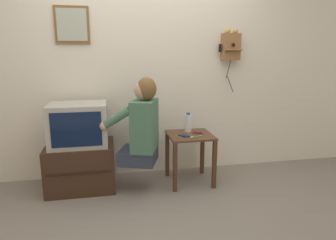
{
  "coord_description": "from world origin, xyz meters",
  "views": [
    {
      "loc": [
        -0.4,
        -2.26,
        1.41
      ],
      "look_at": [
        0.19,
        0.72,
        0.73
      ],
      "focal_mm": 32.0,
      "sensor_mm": 36.0,
      "label": 1
    }
  ],
  "objects_px": {
    "cell_phone_held": "(184,135)",
    "television": "(79,124)",
    "framed_picture": "(72,25)",
    "water_bottle": "(188,123)",
    "person": "(142,124)",
    "wall_phone_antique": "(231,46)",
    "toothbrush": "(196,137)",
    "cell_phone_spare": "(198,133)"
  },
  "relations": [
    {
      "from": "cell_phone_held",
      "to": "water_bottle",
      "type": "xyz_separation_m",
      "value": [
        0.09,
        0.16,
        0.09
      ]
    },
    {
      "from": "person",
      "to": "toothbrush",
      "type": "xyz_separation_m",
      "value": [
        0.56,
        -0.02,
        -0.15
      ]
    },
    {
      "from": "television",
      "to": "toothbrush",
      "type": "bearing_deg",
      "value": -9.92
    },
    {
      "from": "cell_phone_spare",
      "to": "framed_picture",
      "type": "bearing_deg",
      "value": 103.39
    },
    {
      "from": "toothbrush",
      "to": "television",
      "type": "bearing_deg",
      "value": 51.63
    },
    {
      "from": "framed_picture",
      "to": "water_bottle",
      "type": "bearing_deg",
      "value": -12.42
    },
    {
      "from": "water_bottle",
      "to": "toothbrush",
      "type": "bearing_deg",
      "value": -85.48
    },
    {
      "from": "framed_picture",
      "to": "cell_phone_held",
      "type": "height_order",
      "value": "framed_picture"
    },
    {
      "from": "toothbrush",
      "to": "water_bottle",
      "type": "bearing_deg",
      "value": -23.93
    },
    {
      "from": "toothbrush",
      "to": "cell_phone_held",
      "type": "bearing_deg",
      "value": 26.1
    },
    {
      "from": "television",
      "to": "water_bottle",
      "type": "relative_size",
      "value": 2.65
    },
    {
      "from": "person",
      "to": "wall_phone_antique",
      "type": "height_order",
      "value": "wall_phone_antique"
    },
    {
      "from": "person",
      "to": "water_bottle",
      "type": "distance_m",
      "value": 0.59
    },
    {
      "from": "framed_picture",
      "to": "cell_phone_spare",
      "type": "xyz_separation_m",
      "value": [
        1.29,
        -0.35,
        -1.14
      ]
    },
    {
      "from": "framed_picture",
      "to": "toothbrush",
      "type": "xyz_separation_m",
      "value": [
        1.22,
        -0.5,
        -1.14
      ]
    },
    {
      "from": "cell_phone_held",
      "to": "cell_phone_spare",
      "type": "distance_m",
      "value": 0.2
    },
    {
      "from": "person",
      "to": "cell_phone_held",
      "type": "bearing_deg",
      "value": -63.76
    },
    {
      "from": "cell_phone_spare",
      "to": "toothbrush",
      "type": "distance_m",
      "value": 0.17
    },
    {
      "from": "framed_picture",
      "to": "cell_phone_held",
      "type": "relative_size",
      "value": 2.77
    },
    {
      "from": "person",
      "to": "framed_picture",
      "type": "height_order",
      "value": "framed_picture"
    },
    {
      "from": "person",
      "to": "toothbrush",
      "type": "height_order",
      "value": "person"
    },
    {
      "from": "cell_phone_held",
      "to": "toothbrush",
      "type": "xyz_separation_m",
      "value": [
        0.11,
        -0.08,
        0.0
      ]
    },
    {
      "from": "television",
      "to": "wall_phone_antique",
      "type": "xyz_separation_m",
      "value": [
        1.72,
        0.25,
        0.79
      ]
    },
    {
      "from": "cell_phone_held",
      "to": "water_bottle",
      "type": "relative_size",
      "value": 0.63
    },
    {
      "from": "wall_phone_antique",
      "to": "cell_phone_spare",
      "type": "bearing_deg",
      "value": -147.06
    },
    {
      "from": "framed_picture",
      "to": "water_bottle",
      "type": "xyz_separation_m",
      "value": [
        1.2,
        -0.26,
        -1.05
      ]
    },
    {
      "from": "television",
      "to": "framed_picture",
      "type": "xyz_separation_m",
      "value": [
        -0.03,
        0.3,
        1.0
      ]
    },
    {
      "from": "person",
      "to": "wall_phone_antique",
      "type": "xyz_separation_m",
      "value": [
        1.1,
        0.44,
        0.78
      ]
    },
    {
      "from": "wall_phone_antique",
      "to": "framed_picture",
      "type": "xyz_separation_m",
      "value": [
        -1.75,
        0.04,
        0.21
      ]
    },
    {
      "from": "framed_picture",
      "to": "wall_phone_antique",
      "type": "bearing_deg",
      "value": -1.45
    },
    {
      "from": "cell_phone_held",
      "to": "television",
      "type": "bearing_deg",
      "value": 145.98
    },
    {
      "from": "person",
      "to": "television",
      "type": "distance_m",
      "value": 0.66
    },
    {
      "from": "cell_phone_spare",
      "to": "person",
      "type": "bearing_deg",
      "value": 130.85
    },
    {
      "from": "person",
      "to": "toothbrush",
      "type": "relative_size",
      "value": 5.87
    },
    {
      "from": "television",
      "to": "toothbrush",
      "type": "relative_size",
      "value": 3.88
    },
    {
      "from": "water_bottle",
      "to": "toothbrush",
      "type": "xyz_separation_m",
      "value": [
        0.02,
        -0.24,
        -0.09
      ]
    },
    {
      "from": "framed_picture",
      "to": "cell_phone_held",
      "type": "bearing_deg",
      "value": -21.05
    },
    {
      "from": "toothbrush",
      "to": "framed_picture",
      "type": "bearing_deg",
      "value": 39.07
    },
    {
      "from": "wall_phone_antique",
      "to": "water_bottle",
      "type": "height_order",
      "value": "wall_phone_antique"
    },
    {
      "from": "wall_phone_antique",
      "to": "cell_phone_spare",
      "type": "xyz_separation_m",
      "value": [
        -0.47,
        -0.3,
        -0.93
      ]
    },
    {
      "from": "framed_picture",
      "to": "person",
      "type": "bearing_deg",
      "value": -36.4
    },
    {
      "from": "person",
      "to": "cell_phone_spare",
      "type": "relative_size",
      "value": 6.33
    }
  ]
}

